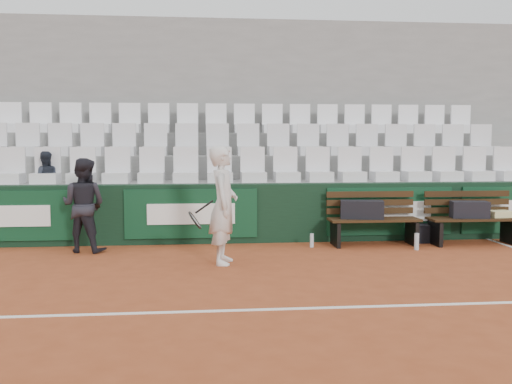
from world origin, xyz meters
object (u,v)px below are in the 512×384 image
sports_bag_right (470,210)px  tennis_player (223,205)px  spectator_c (44,154)px  sports_bag_left (362,209)px  bench_left (374,232)px  sports_bag_ground (426,233)px  water_bottle_far (417,242)px  ball_kid (84,205)px  bench_right (472,231)px  water_bottle_near (312,240)px

sports_bag_right → tennis_player: (-4.15, -1.10, 0.24)m
spectator_c → sports_bag_left: bearing=154.2°
bench_left → sports_bag_left: size_ratio=2.15×
sports_bag_left → tennis_player: size_ratio=0.42×
bench_left → spectator_c: bearing=169.4°
bench_left → tennis_player: size_ratio=0.90×
sports_bag_ground → water_bottle_far: bearing=-122.2°
ball_kid → tennis_player: bearing=169.7°
bench_right → sports_bag_left: bearing=177.4°
sports_bag_right → ball_kid: ball_kid is taller
sports_bag_right → sports_bag_ground: 0.82m
sports_bag_right → water_bottle_near: (-2.67, 0.00, -0.48)m
bench_right → water_bottle_far: (-1.12, -0.39, -0.09)m
bench_left → bench_right: (1.68, -0.07, 0.00)m
sports_bag_right → water_bottle_far: size_ratio=2.23×
sports_bag_left → sports_bag_right: sports_bag_left is taller
sports_bag_right → sports_bag_ground: sports_bag_right is taller
bench_left → tennis_player: (-2.54, -1.17, 0.60)m
sports_bag_right → tennis_player: 4.30m
water_bottle_near → water_bottle_far: water_bottle_far is taller
ball_kid → bench_right: bearing=-163.1°
water_bottle_near → ball_kid: (-3.61, -0.01, 0.62)m
bench_right → ball_kid: bearing=-179.8°
water_bottle_near → sports_bag_ground: bearing=8.1°
sports_bag_ground → bench_left: bearing=-167.6°
bench_right → spectator_c: bearing=171.3°
water_bottle_far → tennis_player: bearing=-167.0°
sports_bag_left → sports_bag_right: (1.81, -0.09, -0.01)m
water_bottle_far → bench_left: bearing=140.5°
water_bottle_near → spectator_c: (-4.48, 1.11, 1.39)m
bench_left → tennis_player: bearing=-155.2°
sports_bag_left → tennis_player: (-2.34, -1.19, 0.23)m
sports_bag_left → bench_right: bearing=-2.6°
sports_bag_right → ball_kid: size_ratio=0.41×
bench_right → ball_kid: 6.37m
bench_left → ball_kid: (-4.67, -0.09, 0.51)m
tennis_player → bench_right: bearing=14.7°
bench_left → bench_right: size_ratio=1.00×
bench_right → sports_bag_ground: bench_right is taller
water_bottle_far → sports_bag_left: bearing=148.0°
water_bottle_far → spectator_c: (-6.10, 1.49, 1.37)m
sports_bag_left → spectator_c: bearing=169.2°
bench_right → water_bottle_far: size_ratio=5.62×
sports_bag_right → sports_bag_ground: bearing=155.0°
water_bottle_near → ball_kid: size_ratio=0.15×
water_bottle_far → spectator_c: 6.42m
bench_right → sports_bag_left: (-1.88, 0.09, 0.37)m
bench_left → water_bottle_near: bearing=-175.9°
sports_bag_ground → sports_bag_right: bearing=-25.0°
water_bottle_near → tennis_player: size_ratio=0.14×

